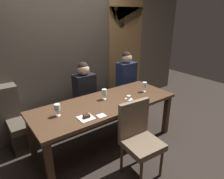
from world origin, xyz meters
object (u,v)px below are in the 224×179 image
Objects in this scene: dining_table at (105,108)px; diner_redhead at (84,85)px; diner_bearded at (126,73)px; wine_glass_far_right at (104,92)px; wine_glass_center_front at (144,85)px; dessert_plate at (86,117)px; espresso_cup at (129,98)px; banquette_bench at (84,115)px; chair_near_side at (139,135)px; wine_glass_center_back at (57,108)px.

dining_table is 0.71m from diner_redhead.
diner_bearded is 1.10m from wine_glass_far_right.
wine_glass_center_front is 0.86× the size of dessert_plate.
dessert_plate is at bearing -171.94° from espresso_cup.
dessert_plate is (-0.47, -0.95, 0.53)m from banquette_bench.
chair_near_side is at bearing -120.16° from espresso_cup.
dining_table is 2.87× the size of diner_redhead.
diner_redhead reaches higher than wine_glass_center_back.
diner_bearded is at bearing 20.66° from wine_glass_center_back.
chair_near_side is at bearing -91.19° from diner_redhead.
diner_bearded is 0.74m from wine_glass_center_front.
espresso_cup is (0.35, -0.13, 0.11)m from dining_table.
diner_redhead reaches higher than espresso_cup.
wine_glass_center_back is at bearing 171.40° from espresso_cup.
wine_glass_far_right is (-0.73, 0.14, -0.00)m from wine_glass_center_front.
chair_near_side is 0.71m from espresso_cup.
wine_glass_center_front is at bearing 9.68° from dessert_plate.
dining_table is 13.41× the size of wine_glass_center_back.
diner_redhead is at bearing 40.92° from wine_glass_center_back.
diner_redhead is 0.88m from espresso_cup.
espresso_cup is (-0.43, -0.10, -0.09)m from wine_glass_center_front.
dining_table is at bearing -2.46° from wine_glass_center_back.
dessert_plate is (-0.47, -0.25, 0.10)m from dining_table.
diner_redhead is at bearing 87.20° from dining_table.
diner_redhead is at bearing -16.18° from banquette_bench.
diner_bearded is at bearing -1.21° from banquette_bench.
banquette_bench is at bearing 136.77° from wine_glass_center_front.
diner_redhead is 4.03× the size of dessert_plate.
chair_near_side reaches higher than wine_glass_center_back.
espresso_cup is at bearing 59.84° from chair_near_side.
banquette_bench is at bearing 178.79° from diner_bearded.
wine_glass_center_front is at bearing -10.73° from wine_glass_far_right.
diner_bearded reaches higher than dining_table.
banquette_bench is at bearing 163.82° from diner_redhead.
wine_glass_center_back is at bearing 177.54° from wine_glass_center_front.
wine_glass_center_front is at bearing -44.11° from diner_redhead.
diner_redhead is 1.06m from dessert_plate.
diner_bearded is at bearing 73.48° from wine_glass_center_front.
dining_table is 13.41× the size of wine_glass_far_right.
chair_near_side is 5.98× the size of wine_glass_center_back.
diner_bearded is 1.04m from espresso_cup.
wine_glass_center_front reaches higher than dessert_plate.
wine_glass_far_right reaches higher than espresso_cup.
wine_glass_center_back is (-0.78, -0.07, 0.00)m from wine_glass_far_right.
wine_glass_center_front reaches higher than dining_table.
banquette_bench is at bearing 90.00° from dining_table.
diner_redhead is at bearing 88.81° from chair_near_side.
diner_redhead is at bearing 61.83° from dessert_plate.
wine_glass_center_front is 1.00× the size of wine_glass_center_back.
banquette_bench is 2.98× the size of diner_bearded.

